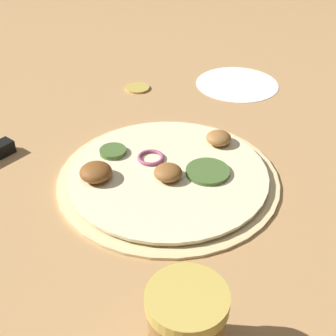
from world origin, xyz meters
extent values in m
plane|color=tan|center=(0.00, 0.00, 0.00)|extent=(3.00, 3.00, 0.00)
cylinder|color=beige|center=(0.00, 0.00, 0.00)|extent=(0.28, 0.28, 0.01)
cylinder|color=beige|center=(0.00, 0.00, 0.01)|extent=(0.25, 0.25, 0.00)
ellipsoid|color=#996633|center=(-0.09, 0.03, 0.02)|extent=(0.03, 0.03, 0.02)
cylinder|color=#47662D|center=(0.00, -0.08, 0.01)|extent=(0.04, 0.04, 0.01)
cylinder|color=#47662D|center=(-0.02, 0.04, 0.01)|extent=(0.06, 0.06, 0.00)
torus|color=#A34C70|center=(-0.01, -0.03, 0.01)|extent=(0.04, 0.04, 0.00)
ellipsoid|color=brown|center=(0.01, 0.01, 0.02)|extent=(0.03, 0.03, 0.02)
ellipsoid|color=brown|center=(0.06, -0.07, 0.02)|extent=(0.04, 0.04, 0.02)
cylinder|color=olive|center=(0.20, 0.13, 0.03)|extent=(0.06, 0.06, 0.06)
cylinder|color=gold|center=(0.20, 0.13, 0.07)|extent=(0.07, 0.07, 0.01)
cylinder|color=gold|center=(-0.20, -0.17, 0.00)|extent=(0.04, 0.04, 0.01)
cylinder|color=white|center=(-0.30, -0.03, 0.00)|extent=(0.14, 0.14, 0.00)
camera|label=1|loc=(0.41, 0.24, 0.36)|focal=50.00mm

